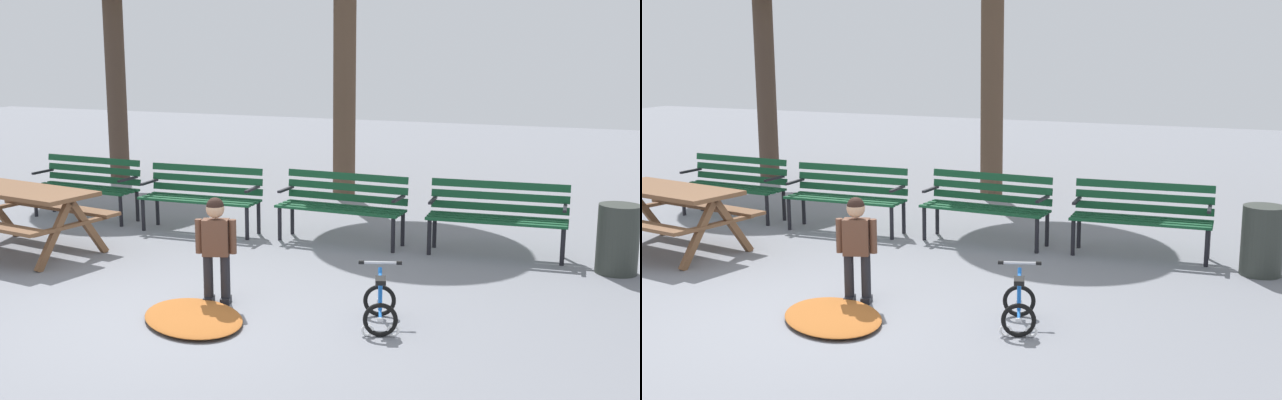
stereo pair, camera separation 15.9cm
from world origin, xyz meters
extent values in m
plane|color=slate|center=(0.00, 0.00, 0.00)|extent=(36.00, 36.00, 0.00)
cube|color=brown|center=(-2.84, 1.44, 0.74)|extent=(1.90, 1.04, 0.05)
cube|color=brown|center=(-2.75, 1.98, 0.45)|extent=(1.82, 0.53, 0.04)
cube|color=brown|center=(-3.56, 1.82, 0.36)|extent=(0.15, 0.57, 0.76)
cube|color=brown|center=(-2.11, 1.07, 0.36)|extent=(0.15, 0.57, 0.76)
cube|color=brown|center=(-2.03, 1.56, 0.36)|extent=(0.15, 0.57, 0.76)
cube|color=brown|center=(-2.07, 1.31, 0.42)|extent=(0.26, 1.10, 0.04)
cube|color=#144728|center=(-3.32, 3.38, 0.44)|extent=(1.60, 0.16, 0.03)
cube|color=#144728|center=(-3.33, 3.26, 0.44)|extent=(1.60, 0.16, 0.03)
cube|color=#144728|center=(-3.34, 3.14, 0.44)|extent=(1.60, 0.16, 0.03)
cube|color=#144728|center=(-3.34, 3.02, 0.44)|extent=(1.60, 0.16, 0.03)
cube|color=#144728|center=(-3.32, 3.42, 0.54)|extent=(1.60, 0.13, 0.09)
cube|color=#144728|center=(-3.32, 3.42, 0.67)|extent=(1.60, 0.13, 0.09)
cube|color=#144728|center=(-3.32, 3.42, 0.81)|extent=(1.60, 0.13, 0.09)
cylinder|color=black|center=(-2.59, 3.00, 0.22)|extent=(0.05, 0.05, 0.44)
cylinder|color=black|center=(-2.57, 3.36, 0.22)|extent=(0.05, 0.05, 0.44)
cube|color=black|center=(-2.58, 3.18, 0.62)|extent=(0.06, 0.40, 0.03)
cylinder|color=black|center=(-4.09, 3.08, 0.22)|extent=(0.05, 0.05, 0.44)
cylinder|color=black|center=(-4.07, 3.44, 0.22)|extent=(0.05, 0.05, 0.44)
cube|color=black|center=(-4.08, 3.26, 0.62)|extent=(0.06, 0.40, 0.03)
cube|color=#144728|center=(-1.44, 3.27, 0.44)|extent=(1.60, 0.12, 0.03)
cube|color=#144728|center=(-1.44, 3.15, 0.44)|extent=(1.60, 0.12, 0.03)
cube|color=#144728|center=(-1.43, 3.03, 0.44)|extent=(1.60, 0.12, 0.03)
cube|color=#144728|center=(-1.43, 2.91, 0.44)|extent=(1.60, 0.12, 0.03)
cube|color=#144728|center=(-1.44, 3.31, 0.54)|extent=(1.60, 0.10, 0.09)
cube|color=#144728|center=(-1.44, 3.31, 0.67)|extent=(1.60, 0.10, 0.09)
cube|color=#144728|center=(-1.44, 3.31, 0.81)|extent=(1.60, 0.10, 0.09)
cylinder|color=black|center=(-0.68, 2.96, 0.22)|extent=(0.05, 0.05, 0.44)
cylinder|color=black|center=(-0.69, 3.32, 0.22)|extent=(0.05, 0.05, 0.44)
cube|color=black|center=(-0.68, 3.14, 0.62)|extent=(0.05, 0.40, 0.03)
cylinder|color=black|center=(-2.18, 2.91, 0.22)|extent=(0.05, 0.05, 0.44)
cylinder|color=black|center=(-2.19, 3.27, 0.22)|extent=(0.05, 0.05, 0.44)
cube|color=black|center=(-2.18, 3.09, 0.62)|extent=(0.05, 0.40, 0.03)
cube|color=#144728|center=(0.47, 3.40, 0.44)|extent=(1.60, 0.14, 0.03)
cube|color=#144728|center=(0.47, 3.28, 0.44)|extent=(1.60, 0.14, 0.03)
cube|color=#144728|center=(0.46, 3.16, 0.44)|extent=(1.60, 0.14, 0.03)
cube|color=#144728|center=(0.46, 3.04, 0.44)|extent=(1.60, 0.14, 0.03)
cube|color=#144728|center=(0.48, 3.44, 0.54)|extent=(1.60, 0.11, 0.09)
cube|color=#144728|center=(0.48, 3.44, 0.67)|extent=(1.60, 0.11, 0.09)
cube|color=#144728|center=(0.48, 3.44, 0.81)|extent=(1.60, 0.11, 0.09)
cylinder|color=black|center=(1.21, 3.03, 0.22)|extent=(0.05, 0.05, 0.44)
cylinder|color=black|center=(1.22, 3.39, 0.22)|extent=(0.05, 0.05, 0.44)
cube|color=black|center=(1.22, 3.21, 0.62)|extent=(0.06, 0.40, 0.03)
cylinder|color=black|center=(-0.29, 3.10, 0.22)|extent=(0.05, 0.05, 0.44)
cylinder|color=black|center=(-0.27, 3.46, 0.22)|extent=(0.05, 0.05, 0.44)
cube|color=black|center=(-0.28, 3.28, 0.62)|extent=(0.06, 0.40, 0.03)
cube|color=#144728|center=(2.35, 3.49, 0.44)|extent=(1.60, 0.18, 0.03)
cube|color=#144728|center=(2.36, 3.37, 0.44)|extent=(1.60, 0.18, 0.03)
cube|color=#144728|center=(2.37, 3.25, 0.44)|extent=(1.60, 0.18, 0.03)
cube|color=#144728|center=(2.38, 3.13, 0.44)|extent=(1.60, 0.18, 0.03)
cube|color=#144728|center=(2.35, 3.53, 0.54)|extent=(1.60, 0.15, 0.09)
cube|color=#144728|center=(2.35, 3.53, 0.67)|extent=(1.60, 0.15, 0.09)
cube|color=#144728|center=(2.35, 3.53, 0.81)|extent=(1.60, 0.15, 0.09)
cylinder|color=black|center=(3.13, 3.20, 0.22)|extent=(0.05, 0.05, 0.44)
cylinder|color=black|center=(3.10, 3.56, 0.22)|extent=(0.05, 0.05, 0.44)
cube|color=black|center=(3.11, 3.38, 0.62)|extent=(0.07, 0.40, 0.03)
cylinder|color=black|center=(1.63, 3.10, 0.22)|extent=(0.05, 0.05, 0.44)
cylinder|color=black|center=(1.60, 3.46, 0.22)|extent=(0.05, 0.05, 0.44)
cube|color=black|center=(1.62, 3.28, 0.62)|extent=(0.07, 0.40, 0.03)
cylinder|color=black|center=(0.25, 0.64, 0.24)|extent=(0.09, 0.09, 0.47)
cube|color=black|center=(0.25, 0.64, 0.03)|extent=(0.13, 0.18, 0.06)
cylinder|color=black|center=(0.10, 0.59, 0.24)|extent=(0.09, 0.09, 0.47)
cube|color=black|center=(0.10, 0.59, 0.03)|extent=(0.13, 0.18, 0.06)
cube|color=brown|center=(0.18, 0.61, 0.65)|extent=(0.28, 0.21, 0.35)
sphere|color=tan|center=(0.18, 0.61, 0.92)|extent=(0.17, 0.17, 0.17)
sphere|color=black|center=(0.18, 0.61, 0.95)|extent=(0.17, 0.17, 0.17)
cylinder|color=brown|center=(0.33, 0.66, 0.66)|extent=(0.07, 0.07, 0.33)
cylinder|color=brown|center=(0.02, 0.56, 0.66)|extent=(0.07, 0.07, 0.33)
torus|color=black|center=(1.74, 0.82, 0.15)|extent=(0.30, 0.13, 0.30)
cylinder|color=silver|center=(1.74, 0.82, 0.15)|extent=(0.06, 0.05, 0.04)
torus|color=black|center=(1.90, 0.33, 0.15)|extent=(0.30, 0.13, 0.30)
cylinder|color=silver|center=(1.90, 0.33, 0.15)|extent=(0.06, 0.05, 0.04)
torus|color=white|center=(1.80, 0.29, 0.05)|extent=(0.11, 0.06, 0.11)
torus|color=white|center=(2.01, 0.36, 0.05)|extent=(0.11, 0.06, 0.11)
cylinder|color=blue|center=(1.80, 0.65, 0.32)|extent=(0.13, 0.30, 0.32)
cylinder|color=blue|center=(1.85, 0.50, 0.30)|extent=(0.06, 0.08, 0.27)
cylinder|color=blue|center=(1.87, 0.42, 0.16)|extent=(0.09, 0.20, 0.05)
cylinder|color=silver|center=(1.75, 0.80, 0.31)|extent=(0.05, 0.08, 0.32)
cylinder|color=blue|center=(1.80, 0.63, 0.42)|extent=(0.13, 0.32, 0.05)
cube|color=black|center=(1.85, 0.48, 0.45)|extent=(0.14, 0.19, 0.04)
cylinder|color=silver|center=(1.75, 0.78, 0.52)|extent=(0.33, 0.13, 0.02)
cylinder|color=black|center=(1.59, 0.73, 0.52)|extent=(0.06, 0.05, 0.04)
cylinder|color=black|center=(1.91, 0.84, 0.52)|extent=(0.06, 0.05, 0.04)
ellipsoid|color=#9E5623|center=(0.22, 0.08, 0.04)|extent=(1.43, 1.39, 0.07)
cylinder|color=#2D332D|center=(3.70, 3.10, 0.38)|extent=(0.44, 0.44, 0.75)
cylinder|color=#423328|center=(-4.93, 6.31, 1.70)|extent=(0.35, 0.35, 3.40)
cylinder|color=brown|center=(-0.50, 6.05, 1.87)|extent=(0.35, 0.35, 3.73)
camera|label=1|loc=(3.85, -6.00, 2.51)|focal=45.86mm
camera|label=2|loc=(4.00, -5.94, 2.51)|focal=45.86mm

